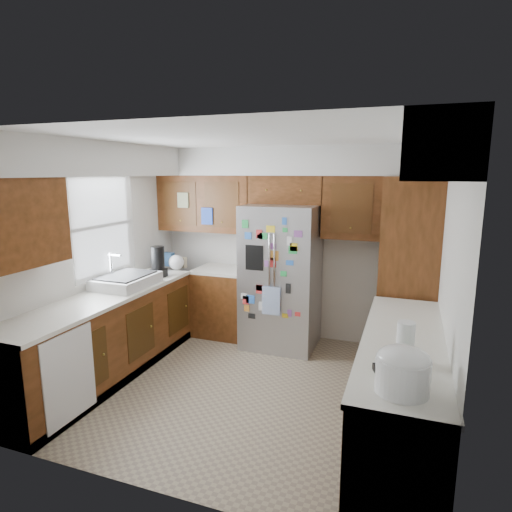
# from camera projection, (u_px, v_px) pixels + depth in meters

# --- Properties ---
(floor) EXTENTS (3.60, 3.60, 0.00)m
(floor) POSITION_uv_depth(u_px,v_px,m) (247.00, 387.00, 4.44)
(floor) COLOR tan
(floor) RESTS_ON ground
(room_shell) EXTENTS (3.64, 3.24, 2.52)m
(room_shell) POSITION_uv_depth(u_px,v_px,m) (249.00, 208.00, 4.46)
(room_shell) COLOR silver
(room_shell) RESTS_ON ground
(left_counter_run) EXTENTS (1.36, 3.20, 0.92)m
(left_counter_run) POSITION_uv_depth(u_px,v_px,m) (136.00, 331.00, 4.83)
(left_counter_run) COLOR #3D220B
(left_counter_run) RESTS_ON ground
(right_counter_run) EXTENTS (0.63, 2.25, 0.92)m
(right_counter_run) POSITION_uv_depth(u_px,v_px,m) (400.00, 398.00, 3.42)
(right_counter_run) COLOR #3D220B
(right_counter_run) RESTS_ON ground
(pantry) EXTENTS (0.60, 0.90, 2.15)m
(pantry) POSITION_uv_depth(u_px,v_px,m) (408.00, 274.00, 4.79)
(pantry) COLOR #3D220B
(pantry) RESTS_ON ground
(fridge) EXTENTS (0.90, 0.79, 1.80)m
(fridge) POSITION_uv_depth(u_px,v_px,m) (281.00, 277.00, 5.37)
(fridge) COLOR #9A9A9F
(fridge) RESTS_ON ground
(bridge_cabinet) EXTENTS (0.96, 0.34, 0.35)m
(bridge_cabinet) POSITION_uv_depth(u_px,v_px,m) (287.00, 190.00, 5.38)
(bridge_cabinet) COLOR #3D220B
(bridge_cabinet) RESTS_ON fridge
(fridge_top_items) EXTENTS (0.90, 0.32, 0.29)m
(fridge_top_items) POSITION_uv_depth(u_px,v_px,m) (284.00, 165.00, 5.32)
(fridge_top_items) COLOR #151CAD
(fridge_top_items) RESTS_ON bridge_cabinet
(sink_assembly) EXTENTS (0.52, 0.70, 0.37)m
(sink_assembly) POSITION_uv_depth(u_px,v_px,m) (126.00, 280.00, 4.84)
(sink_assembly) COLOR silver
(sink_assembly) RESTS_ON left_counter_run
(left_counter_clutter) EXTENTS (0.40, 0.84, 0.38)m
(left_counter_clutter) POSITION_uv_depth(u_px,v_px,m) (166.00, 262.00, 5.50)
(left_counter_clutter) COLOR black
(left_counter_clutter) RESTS_ON left_counter_run
(rice_cooker) EXTENTS (0.32, 0.31, 0.28)m
(rice_cooker) POSITION_uv_depth(u_px,v_px,m) (403.00, 369.00, 2.50)
(rice_cooker) COLOR white
(rice_cooker) RESTS_ON right_counter_run
(paper_towel) EXTENTS (0.12, 0.12, 0.27)m
(paper_towel) POSITION_uv_depth(u_px,v_px,m) (405.00, 341.00, 2.93)
(paper_towel) COLOR white
(paper_towel) RESTS_ON right_counter_run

